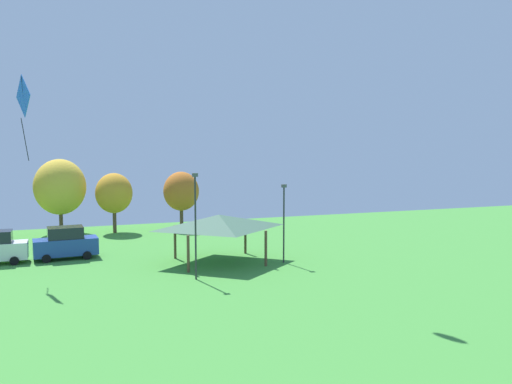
# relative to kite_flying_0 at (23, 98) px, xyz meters

# --- Properties ---
(kite_flying_0) EXTENTS (1.06, 2.68, 5.76)m
(kite_flying_0) POSITION_rel_kite_flying_0_xyz_m (0.00, 0.00, 0.00)
(kite_flying_0) COLOR blue
(parked_car_second_from_left) EXTENTS (4.83, 2.35, 2.49)m
(parked_car_second_from_left) POSITION_rel_kite_flying_0_xyz_m (2.35, 4.06, -10.68)
(parked_car_second_from_left) COLOR #234299
(parked_car_second_from_left) RESTS_ON ground
(park_pavilion) EXTENTS (7.41, 6.11, 3.60)m
(park_pavilion) POSITION_rel_kite_flying_0_xyz_m (13.19, -1.00, -8.82)
(park_pavilion) COLOR brown
(park_pavilion) RESTS_ON ground
(light_post_1) EXTENTS (0.36, 0.20, 5.88)m
(light_post_1) POSITION_rel_kite_flying_0_xyz_m (17.70, -2.75, -8.57)
(light_post_1) COLOR #2D2D33
(light_post_1) RESTS_ON ground
(light_post_2) EXTENTS (0.36, 0.20, 7.00)m
(light_post_2) POSITION_rel_kite_flying_0_xyz_m (10.39, -5.40, -7.99)
(light_post_2) COLOR #2D2D33
(light_post_2) RESTS_ON ground
(treeline_tree_3) EXTENTS (4.95, 4.95, 7.33)m
(treeline_tree_3) POSITION_rel_kite_flying_0_xyz_m (1.95, 16.40, -7.30)
(treeline_tree_3) COLOR brown
(treeline_tree_3) RESTS_ON ground
(treeline_tree_4) EXTENTS (3.60, 3.60, 5.92)m
(treeline_tree_4) POSITION_rel_kite_flying_0_xyz_m (6.96, 15.24, -7.98)
(treeline_tree_4) COLOR brown
(treeline_tree_4) RESTS_ON ground
(treeline_tree_5) EXTENTS (3.66, 3.66, 5.93)m
(treeline_tree_5) POSITION_rel_kite_flying_0_xyz_m (13.69, 15.27, -7.99)
(treeline_tree_5) COLOR brown
(treeline_tree_5) RESTS_ON ground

